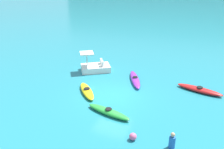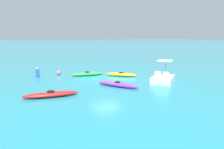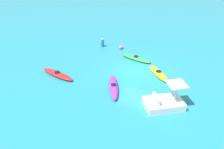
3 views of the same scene
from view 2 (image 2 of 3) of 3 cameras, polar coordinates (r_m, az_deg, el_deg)
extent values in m
plane|color=teal|center=(17.47, -1.65, -1.26)|extent=(600.00, 600.00, 0.00)
ellipsoid|color=green|center=(19.13, -6.82, 0.16)|extent=(3.07, 1.31, 0.32)
cylinder|color=black|center=(19.09, -6.84, 0.71)|extent=(0.48, 0.48, 0.05)
ellipsoid|color=yellow|center=(18.71, 2.61, 0.00)|extent=(2.34, 2.52, 0.32)
cylinder|color=black|center=(18.68, 2.62, 0.56)|extent=(0.61, 0.61, 0.05)
ellipsoid|color=purple|center=(14.73, 1.60, -2.79)|extent=(1.96, 3.21, 0.32)
cylinder|color=black|center=(14.69, 1.60, -2.08)|extent=(0.51, 0.51, 0.05)
ellipsoid|color=red|center=(12.73, -16.51, -5.29)|extent=(3.29, 1.37, 0.32)
cylinder|color=black|center=(12.69, -16.55, -4.49)|extent=(0.51, 0.51, 0.05)
cube|color=white|center=(16.54, 13.88, -1.32)|extent=(2.83, 2.58, 0.50)
cube|color=white|center=(15.98, 12.54, 0.05)|extent=(0.38, 0.45, 0.44)
cube|color=white|center=(15.87, 14.66, -0.11)|extent=(0.38, 0.45, 0.44)
cylinder|color=#B2B2B7|center=(17.09, 14.41, 1.74)|extent=(0.08, 0.08, 1.10)
cube|color=silver|center=(17.02, 14.50, 3.70)|extent=(1.53, 1.53, 0.08)
sphere|color=pink|center=(19.98, -14.51, 0.44)|extent=(0.39, 0.39, 0.39)
cylinder|color=blue|center=(19.32, -19.91, 0.22)|extent=(0.45, 0.45, 0.65)
sphere|color=tan|center=(19.25, -19.99, 1.52)|extent=(0.22, 0.22, 0.22)
camera|label=1|loc=(29.47, -27.63, 18.42)|focal=40.21mm
camera|label=3|loc=(14.39, 65.17, 27.57)|focal=36.37mm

